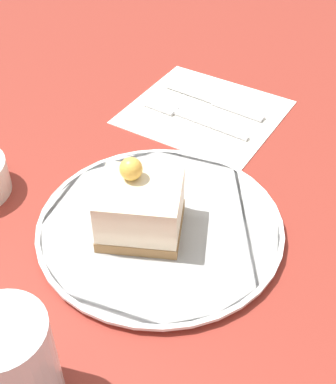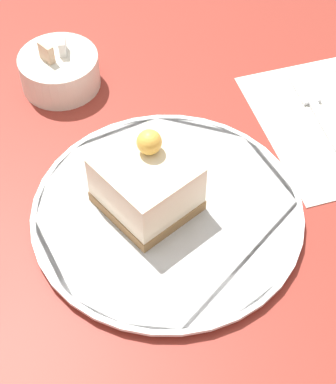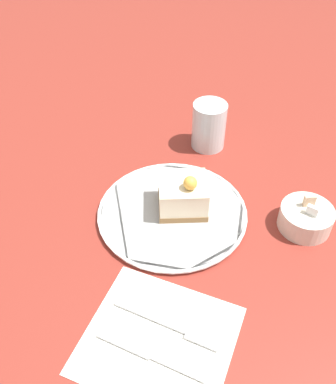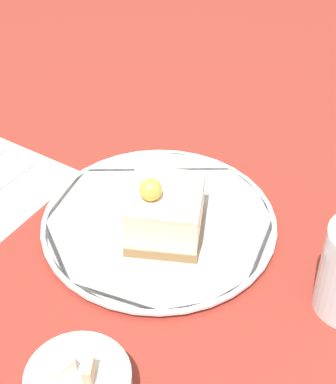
% 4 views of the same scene
% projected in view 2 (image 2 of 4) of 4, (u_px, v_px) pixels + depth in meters
% --- Properties ---
extents(ground_plane, '(4.00, 4.00, 0.00)m').
position_uv_depth(ground_plane, '(148.00, 233.00, 0.64)').
color(ground_plane, maroon).
extents(plate, '(0.27, 0.27, 0.01)m').
position_uv_depth(plate, '(167.00, 213.00, 0.64)').
color(plate, white).
rests_on(plate, ground_plane).
extents(cake_slice, '(0.10, 0.10, 0.08)m').
position_uv_depth(cake_slice, '(146.00, 184.00, 0.62)').
color(cake_slice, olive).
rests_on(cake_slice, plate).
extents(fork, '(0.05, 0.17, 0.00)m').
position_uv_depth(fork, '(319.00, 113.00, 0.74)').
color(fork, silver).
rests_on(fork, napkin).
extents(sugar_bowl, '(0.09, 0.09, 0.06)m').
position_uv_depth(sugar_bowl, '(60.00, 71.00, 0.76)').
color(sugar_bowl, silver).
rests_on(sugar_bowl, ground_plane).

